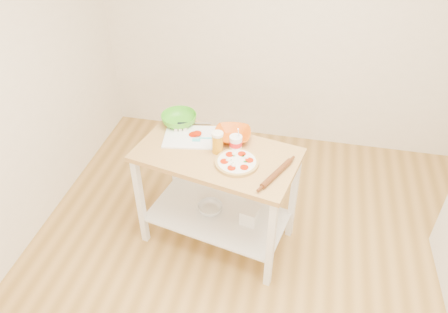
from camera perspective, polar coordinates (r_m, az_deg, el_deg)
room_shell at (r=2.36m, az=6.43°, el=-1.40°), size 4.04×4.54×2.74m
prep_island at (r=3.35m, az=-0.90°, el=-2.93°), size 1.29×0.87×0.90m
pizza at (r=3.08m, az=1.67°, el=-0.73°), size 0.31×0.31×0.05m
cutting_board at (r=3.36m, az=-4.43°, el=2.64°), size 0.44×0.36×0.04m
spatula at (r=3.31m, az=-2.98°, el=2.32°), size 0.15×0.08×0.01m
knife at (r=3.49m, az=-4.50°, el=4.31°), size 0.27×0.08×0.01m
orange_bowl at (r=3.31m, az=1.13°, el=2.78°), size 0.31×0.31×0.07m
green_bowl at (r=3.50m, az=-5.89°, el=4.84°), size 0.39×0.39×0.09m
beer_pint at (r=3.15m, az=-0.85°, el=1.86°), size 0.08×0.08×0.17m
yogurt_tub at (r=3.19m, az=1.55°, el=1.80°), size 0.10×0.10×0.20m
rolling_pin at (r=3.00m, az=6.87°, el=-2.20°), size 0.19×0.33×0.04m
shelf_glass_bowl at (r=3.62m, az=-1.80°, el=-6.77°), size 0.22×0.22×0.06m
shelf_bin at (r=3.52m, az=3.37°, el=-7.74°), size 0.15×0.15×0.13m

